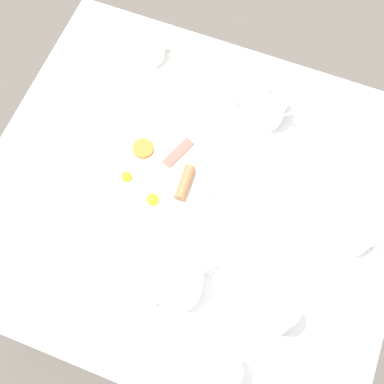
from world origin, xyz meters
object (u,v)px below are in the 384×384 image
Objects in this scene: teacup_with_saucer_left at (353,237)px; water_glass_short at (279,316)px; knife_by_plate at (355,139)px; fork_by_plate at (263,220)px; teapot_far at (178,282)px; breakfast_plate at (158,175)px; napkin_folded at (39,219)px; teapot_near at (264,103)px; water_glass_tall at (224,373)px; teacup_with_saucer_right at (149,51)px.

water_glass_short reaches higher than teacup_with_saucer_left.
fork_by_plate is at bearing -27.52° from knife_by_plate.
teapot_far is at bearing -28.40° from knife_by_plate.
teapot_far reaches higher than breakfast_plate.
napkin_folded is at bearing -92.51° from water_glass_short.
teapot_near and teapot_far have the same top height.
breakfast_plate is at bearing -88.73° from teacup_with_saucer_left.
knife_by_plate is (-0.53, 0.05, -0.07)m from water_glass_short.
water_glass_tall is 0.70m from knife_by_plate.
teapot_far is at bearing 32.08° from breakfast_plate.
water_glass_tall reaches higher than fork_by_plate.
teapot_far is (0.52, -0.03, 0.00)m from teapot_near.
teapot_far reaches higher than teacup_with_saucer_right.
fork_by_plate is 0.34m from knife_by_plate.
fork_by_plate is (0.02, 0.29, -0.01)m from breakfast_plate.
water_glass_short is 0.26m from fork_by_plate.
teapot_far is 0.28m from fork_by_plate.
napkin_folded is at bearing -108.27° from water_glass_tall.
teapot_far is 0.22m from water_glass_tall.
teapot_far is 1.37× the size of water_glass_tall.
teapot_far reaches higher than knife_by_plate.
teacup_with_saucer_left reaches higher than fork_by_plate.
teacup_with_saucer_left is 1.05× the size of water_glass_tall.
water_glass_short reaches higher than breakfast_plate.
teacup_with_saucer_left is 0.96× the size of water_glass_short.
knife_by_plate is at bearing 169.54° from water_glass_tall.
teacup_with_saucer_right is 1.02× the size of water_glass_tall.
water_glass_tall is (0.15, 0.17, 0.01)m from teapot_far.
napkin_folded is at bearing -126.16° from teapot_near.
teacup_with_saucer_left is 0.28m from water_glass_short.
breakfast_plate is at bearing -121.65° from water_glass_short.
teapot_far reaches higher than water_glass_tall.
water_glass_tall is (0.73, 0.49, 0.04)m from teacup_with_saucer_right.
teacup_with_saucer_right reaches higher than knife_by_plate.
breakfast_plate is at bearing -120.51° from teapot_near.
teapot_near is 1.56× the size of teacup_with_saucer_left.
teacup_with_saucer_left is at bearing 155.68° from water_glass_tall.
teapot_near reaches higher than breakfast_plate.
napkin_folded is (0.23, -0.74, -0.02)m from teacup_with_saucer_left.
fork_by_plate is at bearing -66.10° from teapot_near.
teapot_near is 0.31m from fork_by_plate.
teapot_near is at bearing -160.85° from fork_by_plate.
knife_by_plate is (-0.54, 0.29, -0.06)m from teapot_far.
fork_by_plate is (0.29, 0.10, -0.06)m from teapot_near.
breakfast_plate is 2.31× the size of teacup_with_saucer_right.
teapot_far is 0.67m from teacup_with_saucer_right.
teacup_with_saucer_right is at bearing -146.40° from water_glass_tall.
breakfast_plate is 0.53m from knife_by_plate.
fork_by_plate is at bearing -175.27° from water_glass_tall.
water_glass_short is 0.78× the size of knife_by_plate.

